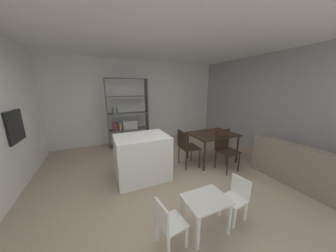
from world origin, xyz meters
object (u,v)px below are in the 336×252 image
at_px(open_bookshelf, 127,118).
at_px(dining_chair_island_side, 186,145).
at_px(child_table, 206,204).
at_px(child_chair_right, 236,196).
at_px(built_in_oven, 15,126).
at_px(dining_table, 213,136).
at_px(kitchen_island, 142,157).
at_px(sofa, 309,172).
at_px(child_chair_left, 168,222).
at_px(dining_chair_near, 225,146).

height_order(open_bookshelf, dining_chair_island_side, open_bookshelf).
xyz_separation_m(child_table, child_chair_right, (0.54, 0.01, -0.05)).
height_order(built_in_oven, dining_chair_island_side, built_in_oven).
bearing_deg(dining_table, kitchen_island, -178.14).
distance_m(open_bookshelf, sofa, 4.64).
bearing_deg(child_chair_left, child_chair_right, -96.91).
height_order(kitchen_island, dining_chair_island_side, kitchen_island).
relative_size(child_chair_left, dining_chair_island_side, 0.70).
height_order(kitchen_island, child_chair_left, kitchen_island).
bearing_deg(kitchen_island, open_bookshelf, 88.12).
relative_size(open_bookshelf, child_table, 3.85).
distance_m(built_in_oven, child_chair_right, 3.88).
distance_m(kitchen_island, child_table, 1.63).
relative_size(child_chair_right, dining_table, 0.55).
bearing_deg(child_chair_right, dining_chair_near, 136.53).
xyz_separation_m(built_in_oven, child_table, (2.53, -2.23, -0.79)).
height_order(built_in_oven, child_chair_right, built_in_oven).
height_order(kitchen_island, sofa, kitchen_island).
distance_m(kitchen_island, dining_table, 1.85).
relative_size(kitchen_island, sofa, 0.55).
bearing_deg(dining_chair_near, open_bookshelf, 122.27).
height_order(child_chair_left, dining_chair_near, dining_chair_near).
relative_size(built_in_oven, dining_table, 0.53).
bearing_deg(kitchen_island, child_chair_left, -94.76).
bearing_deg(child_table, sofa, 0.46).
distance_m(open_bookshelf, dining_chair_island_side, 2.31).
bearing_deg(sofa, dining_chair_near, 40.85).
bearing_deg(dining_chair_island_side, open_bookshelf, 29.43).
distance_m(child_table, dining_chair_island_side, 1.78).
distance_m(open_bookshelf, child_chair_right, 3.82).
relative_size(child_table, sofa, 0.29).
xyz_separation_m(dining_table, dining_chair_near, (-0.00, -0.45, -0.11)).
xyz_separation_m(built_in_oven, kitchen_island, (2.12, -0.66, -0.72)).
distance_m(kitchen_island, dining_chair_near, 1.87).
relative_size(child_chair_left, dining_table, 0.55).
height_order(child_table, dining_chair_island_side, dining_chair_island_side).
distance_m(child_table, sofa, 2.44).
distance_m(open_bookshelf, child_chair_left, 3.74).
height_order(kitchen_island, child_table, kitchen_island).
height_order(open_bookshelf, sofa, open_bookshelf).
distance_m(dining_chair_near, dining_chair_island_side, 0.88).
height_order(kitchen_island, dining_chair_near, dining_chair_near).
relative_size(kitchen_island, dining_table, 0.93).
xyz_separation_m(open_bookshelf, child_table, (0.34, -3.69, -0.51)).
bearing_deg(child_table, open_bookshelf, 95.24).
bearing_deg(dining_table, built_in_oven, 171.41).
bearing_deg(child_table, child_chair_right, 0.67).
distance_m(child_chair_left, dining_chair_island_side, 2.05).
distance_m(dining_chair_island_side, sofa, 2.42).
height_order(open_bookshelf, child_table, open_bookshelf).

